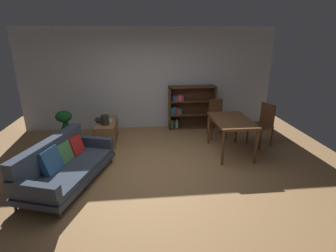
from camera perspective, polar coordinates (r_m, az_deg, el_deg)
name	(u,v)px	position (r m, az deg, el deg)	size (l,w,h in m)	color
ground_plane	(156,172)	(5.14, -2.64, -10.02)	(8.16, 8.16, 0.00)	#A87A4C
back_wall_panel	(149,79)	(7.27, -4.12, 10.06)	(6.80, 0.10, 2.70)	silver
fabric_couch	(64,164)	(5.02, -21.67, -7.70)	(1.45, 2.12, 0.79)	brown
media_console	(107,132)	(6.58, -13.15, -1.25)	(0.47, 1.00, 0.52)	olive
open_laptop	(105,120)	(6.56, -13.59, 1.23)	(0.41, 0.29, 0.06)	silver
desk_speaker	(105,120)	(6.27, -13.49, 1.30)	(0.19, 0.19, 0.22)	#2D2823
potted_floor_plant	(65,126)	(6.53, -21.41, -0.07)	(0.50, 0.41, 0.87)	#9E9389
dining_table	(232,123)	(5.85, 13.63, 0.60)	(0.78, 1.22, 0.78)	brown
dining_chair_near	(263,122)	(6.56, 19.97, 0.75)	(0.54, 0.56, 0.99)	#56351E
dining_chair_far	(216,116)	(6.85, 10.45, 2.09)	(0.41, 0.43, 0.95)	#56351E
bookshelf	(188,107)	(7.38, 4.46, 4.06)	(1.28, 0.32, 1.19)	#56351E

